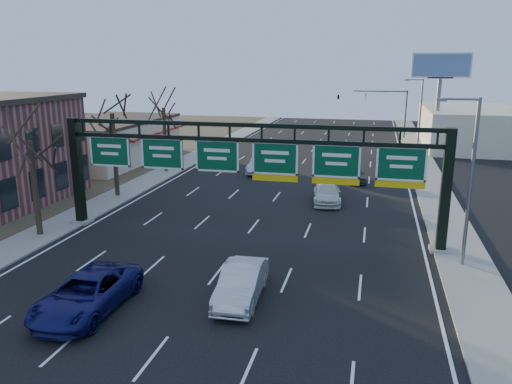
% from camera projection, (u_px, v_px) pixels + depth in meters
% --- Properties ---
extents(ground, '(160.00, 160.00, 0.00)m').
position_uv_depth(ground, '(205.00, 289.00, 24.21)').
color(ground, black).
rests_on(ground, ground).
extents(sidewalk_left, '(3.00, 120.00, 0.12)m').
position_uv_depth(sidewalk_left, '(145.00, 182.00, 45.92)').
color(sidewalk_left, gray).
rests_on(sidewalk_left, ground).
extents(sidewalk_right, '(3.00, 120.00, 0.12)m').
position_uv_depth(sidewalk_right, '(437.00, 199.00, 40.15)').
color(sidewalk_right, gray).
rests_on(sidewalk_right, ground).
extents(dirt_strip_left, '(21.00, 120.00, 0.06)m').
position_uv_depth(dirt_strip_left, '(30.00, 176.00, 48.68)').
color(dirt_strip_left, '#473D2B').
rests_on(dirt_strip_left, ground).
extents(lane_markings, '(21.60, 120.00, 0.01)m').
position_uv_depth(lane_markings, '(281.00, 191.00, 43.05)').
color(lane_markings, white).
rests_on(lane_markings, ground).
extents(sign_gantry, '(24.60, 1.20, 7.20)m').
position_uv_depth(sign_gantry, '(248.00, 165.00, 30.56)').
color(sign_gantry, black).
rests_on(sign_gantry, ground).
extents(cream_strip, '(10.90, 18.40, 4.70)m').
position_uv_depth(cream_strip, '(108.00, 140.00, 55.79)').
color(cream_strip, beige).
rests_on(cream_strip, ground).
extents(building_right_distant, '(12.00, 20.00, 5.00)m').
position_uv_depth(building_right_distant, '(471.00, 127.00, 66.19)').
color(building_right_distant, beige).
rests_on(building_right_distant, ground).
extents(tree_gantry, '(3.60, 3.60, 8.48)m').
position_uv_depth(tree_gantry, '(28.00, 124.00, 30.04)').
color(tree_gantry, black).
rests_on(tree_gantry, sidewalk_left).
extents(tree_mid, '(3.60, 3.60, 9.24)m').
position_uv_depth(tree_mid, '(111.00, 100.00, 39.28)').
color(tree_mid, black).
rests_on(tree_mid, sidewalk_left).
extents(tree_far, '(3.60, 3.60, 8.86)m').
position_uv_depth(tree_far, '(163.00, 97.00, 48.79)').
color(tree_far, black).
rests_on(tree_far, sidewalk_left).
extents(streetlight_near, '(2.15, 0.22, 9.00)m').
position_uv_depth(streetlight_near, '(469.00, 174.00, 25.79)').
color(streetlight_near, slate).
rests_on(streetlight_near, sidewalk_right).
extents(streetlight_far, '(2.15, 0.22, 9.00)m').
position_uv_depth(streetlight_far, '(419.00, 113.00, 57.82)').
color(streetlight_far, slate).
rests_on(streetlight_far, sidewalk_right).
extents(billboard_right, '(7.00, 0.50, 12.00)m').
position_uv_depth(billboard_right, '(440.00, 77.00, 60.96)').
color(billboard_right, slate).
rests_on(billboard_right, ground).
extents(traffic_signal_mast, '(10.16, 0.54, 7.00)m').
position_uv_depth(traffic_signal_mast, '(363.00, 100.00, 73.38)').
color(traffic_signal_mast, black).
rests_on(traffic_signal_mast, ground).
extents(car_blue_suv, '(2.84, 6.07, 1.68)m').
position_uv_depth(car_blue_suv, '(87.00, 293.00, 21.88)').
color(car_blue_suv, '#131354').
rests_on(car_blue_suv, ground).
extents(car_silver_sedan, '(1.95, 5.05, 1.64)m').
position_uv_depth(car_silver_sedan, '(241.00, 283.00, 22.95)').
color(car_silver_sedan, '#BBBABF').
rests_on(car_silver_sedan, ground).
extents(car_white_wagon, '(2.67, 5.32, 1.48)m').
position_uv_depth(car_white_wagon, '(327.00, 193.00, 39.35)').
color(car_white_wagon, silver).
rests_on(car_white_wagon, ground).
extents(car_grey_far, '(2.50, 4.54, 1.46)m').
position_uv_depth(car_grey_far, '(354.00, 174.00, 46.34)').
color(car_grey_far, '#3F4244').
rests_on(car_grey_far, ground).
extents(car_silver_distant, '(1.89, 5.05, 1.65)m').
position_uv_depth(car_silver_distant, '(260.00, 165.00, 49.93)').
color(car_silver_distant, '#B1B2B6').
rests_on(car_silver_distant, ground).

